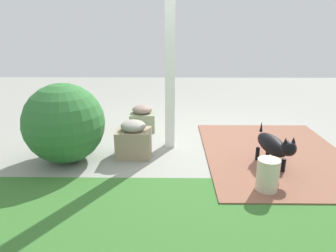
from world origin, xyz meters
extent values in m
plane|color=gray|center=(0.00, 0.00, 0.00)|extent=(12.00, 12.00, 0.00)
cube|color=brown|center=(-1.06, 0.32, 0.01)|extent=(1.80, 2.40, 0.02)
cube|color=white|center=(0.32, 0.03, 1.25)|extent=(0.13, 0.13, 2.51)
cube|color=gray|center=(0.76, -0.68, 0.14)|extent=(0.42, 0.42, 0.28)
ellipsoid|color=gray|center=(0.76, -0.68, 0.34)|extent=(0.31, 0.31, 0.14)
cube|color=gray|center=(0.78, 0.38, 0.18)|extent=(0.44, 0.36, 0.35)
ellipsoid|color=gray|center=(0.78, 0.38, 0.41)|extent=(0.32, 0.32, 0.14)
sphere|color=#2E6B32|center=(1.59, 0.54, 0.49)|extent=(0.97, 0.97, 0.97)
cylinder|color=#B75940|center=(1.62, -0.66, 0.10)|extent=(0.25, 0.25, 0.21)
ellipsoid|color=#317534|center=(1.62, -0.66, 0.30)|extent=(0.33, 0.33, 0.20)
ellipsoid|color=black|center=(-0.88, 0.69, 0.28)|extent=(0.31, 0.61, 0.22)
sphere|color=black|center=(-0.95, 1.02, 0.37)|extent=(0.17, 0.17, 0.17)
cone|color=black|center=(-0.99, 1.01, 0.46)|extent=(0.05, 0.05, 0.07)
cone|color=black|center=(-0.90, 1.03, 0.46)|extent=(0.05, 0.05, 0.07)
cylinder|color=black|center=(-0.98, 0.85, 0.09)|extent=(0.05, 0.05, 0.18)
cylinder|color=black|center=(-0.85, 0.88, 0.09)|extent=(0.05, 0.05, 0.18)
cylinder|color=black|center=(-0.91, 0.49, 0.09)|extent=(0.05, 0.05, 0.18)
cylinder|color=black|center=(-0.78, 0.52, 0.09)|extent=(0.05, 0.05, 0.18)
cone|color=black|center=(-0.82, 0.41, 0.42)|extent=(0.04, 0.04, 0.14)
cylinder|color=beige|center=(-0.67, 1.27, 0.18)|extent=(0.22, 0.22, 0.35)
camera|label=1|loc=(0.29, 4.07, 1.61)|focal=32.97mm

